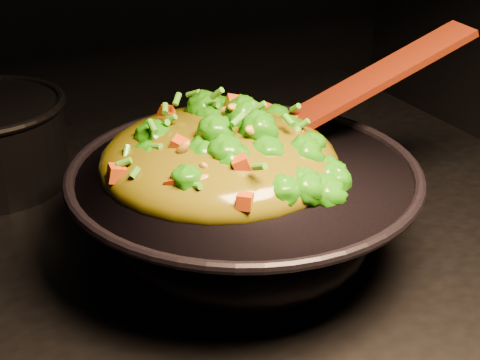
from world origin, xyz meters
TOP-DOWN VIEW (x-y plane):
  - wok at (0.12, -0.06)m, footprint 0.51×0.51m
  - stir_fry at (0.10, -0.04)m, footprint 0.35×0.35m
  - spatula at (0.28, -0.03)m, footprint 0.32×0.08m

SIDE VIEW (x-z plane):
  - wok at x=0.12m, z-range 0.90..1.01m
  - stir_fry at x=0.10m, z-range 1.01..1.10m
  - spatula at x=0.28m, z-range 1.00..1.13m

